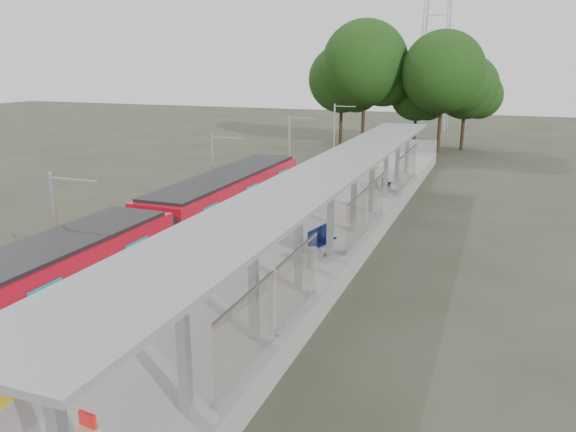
% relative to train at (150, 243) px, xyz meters
% --- Properties ---
extents(trackbed, '(3.00, 70.00, 0.24)m').
position_rel_train_xyz_m(trackbed, '(-0.00, 9.87, -1.93)').
color(trackbed, '#59544C').
rests_on(trackbed, ground).
extents(platform, '(6.00, 50.00, 1.00)m').
position_rel_train_xyz_m(platform, '(4.50, 9.87, -1.55)').
color(platform, gray).
rests_on(platform, ground).
extents(tactile_strip, '(0.60, 50.00, 0.02)m').
position_rel_train_xyz_m(tactile_strip, '(1.95, 9.87, -1.04)').
color(tactile_strip, yellow).
rests_on(tactile_strip, platform).
extents(end_fence, '(6.00, 0.10, 1.20)m').
position_rel_train_xyz_m(end_fence, '(4.50, 34.82, -0.45)').
color(end_fence, '#9EA0A5').
rests_on(end_fence, platform).
extents(train, '(2.74, 27.60, 3.62)m').
position_rel_train_xyz_m(train, '(0.00, 0.00, 0.00)').
color(train, black).
rests_on(train, ground).
extents(canopy, '(3.27, 38.00, 3.66)m').
position_rel_train_xyz_m(canopy, '(6.11, 6.06, 2.15)').
color(canopy, '#9EA0A5').
rests_on(canopy, platform).
extents(tree_cluster, '(20.32, 11.10, 13.62)m').
position_rel_train_xyz_m(tree_cluster, '(2.15, 42.92, 5.84)').
color(tree_cluster, '#382316').
rests_on(tree_cluster, ground).
extents(catenary_masts, '(2.08, 48.16, 5.40)m').
position_rel_train_xyz_m(catenary_masts, '(-1.72, 8.87, 0.86)').
color(catenary_masts, '#9EA0A5').
rests_on(catenary_masts, ground).
extents(bench_mid, '(0.84, 1.76, 1.15)m').
position_rel_train_xyz_m(bench_mid, '(5.97, 4.19, -0.44)').
color(bench_mid, '#0E1749').
rests_on(bench_mid, platform).
extents(bench_far, '(0.42, 1.38, 0.94)m').
position_rel_train_xyz_m(bench_far, '(6.18, 17.62, -0.56)').
color(bench_far, '#0E1749').
rests_on(bench_far, platform).
extents(info_pillar_far, '(0.43, 0.43, 1.90)m').
position_rel_train_xyz_m(info_pillar_far, '(5.30, 18.40, -0.23)').
color(info_pillar_far, beige).
rests_on(info_pillar_far, platform).
extents(litter_bin, '(0.53, 0.53, 0.88)m').
position_rel_train_xyz_m(litter_bin, '(6.27, 2.21, -0.61)').
color(litter_bin, '#9EA0A5').
rests_on(litter_bin, platform).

